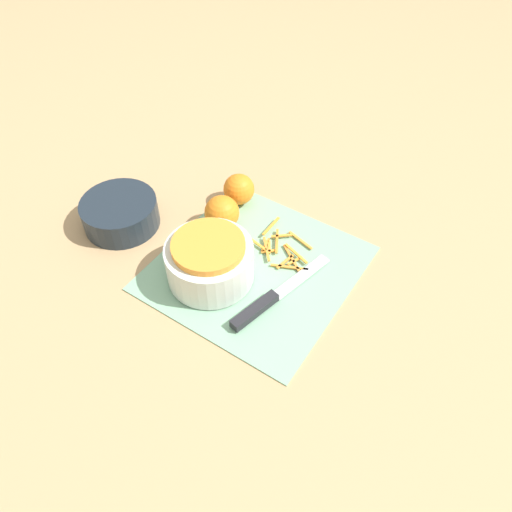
# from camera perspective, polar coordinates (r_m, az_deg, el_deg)

# --- Properties ---
(ground_plane) EXTENTS (4.00, 4.00, 0.00)m
(ground_plane) POSITION_cam_1_polar(r_m,az_deg,el_deg) (0.97, 0.00, -1.43)
(ground_plane) COLOR tan
(cutting_board) EXTENTS (0.37, 0.36, 0.01)m
(cutting_board) POSITION_cam_1_polar(r_m,az_deg,el_deg) (0.97, 0.00, -1.31)
(cutting_board) COLOR #84B793
(cutting_board) RESTS_ON ground_plane
(bowl_speckled) EXTENTS (0.16, 0.16, 0.09)m
(bowl_speckled) POSITION_cam_1_polar(r_m,az_deg,el_deg) (0.92, -5.32, -0.50)
(bowl_speckled) COLOR silver
(bowl_speckled) RESTS_ON cutting_board
(bowl_dark) EXTENTS (0.16, 0.16, 0.06)m
(bowl_dark) POSITION_cam_1_polar(r_m,az_deg,el_deg) (1.07, -15.25, 4.74)
(bowl_dark) COLOR #1E2833
(bowl_dark) RESTS_ON ground_plane
(knife) EXTENTS (0.24, 0.08, 0.02)m
(knife) POSITION_cam_1_polar(r_m,az_deg,el_deg) (0.90, 1.09, -5.35)
(knife) COLOR #232328
(knife) RESTS_ON cutting_board
(orange_left) EXTENTS (0.07, 0.07, 0.07)m
(orange_left) POSITION_cam_1_polar(r_m,az_deg,el_deg) (1.02, -3.92, 4.97)
(orange_left) COLOR orange
(orange_left) RESTS_ON cutting_board
(orange_right) EXTENTS (0.07, 0.07, 0.07)m
(orange_right) POSITION_cam_1_polar(r_m,az_deg,el_deg) (1.08, -1.97, 7.63)
(orange_right) COLOR orange
(orange_right) RESTS_ON cutting_board
(peel_pile) EXTENTS (0.12, 0.14, 0.01)m
(peel_pile) POSITION_cam_1_polar(r_m,az_deg,el_deg) (0.99, 2.88, 0.85)
(peel_pile) COLOR orange
(peel_pile) RESTS_ON cutting_board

